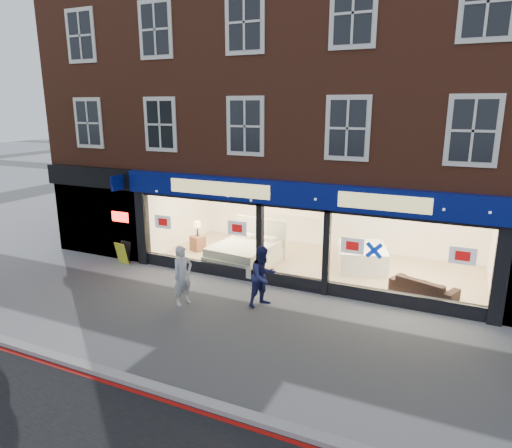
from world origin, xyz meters
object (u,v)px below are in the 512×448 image
Objects in this scene: mattress_stack at (362,257)px; a_board at (123,253)px; sofa at (424,287)px; display_bed at (246,252)px; pedestrian_blue at (263,276)px; pedestrian_grey at (183,275)px.

mattress_stack is 8.24m from a_board.
display_bed is at bearing 15.98° from sofa.
mattress_stack is 1.31× the size of pedestrian_blue.
display_bed is 4.31m from a_board.
mattress_stack is 4.36m from pedestrian_blue.
sofa is at bearing -41.99° from pedestrian_grey.
display_bed is 1.51× the size of pedestrian_blue.
pedestrian_grey reaches higher than display_bed.
sofa is (2.10, -1.57, -0.11)m from mattress_stack.
sofa is at bearing -31.60° from pedestrian_blue.
mattress_stack reaches higher than a_board.
display_bed is 3.62m from pedestrian_grey.
a_board reaches higher than sofa.
pedestrian_blue is (2.06, 0.82, 0.02)m from pedestrian_grey.
pedestrian_grey is (-0.18, -3.60, 0.36)m from display_bed.
display_bed is 5.89m from sofa.
mattress_stack is at bearing -16.62° from sofa.
pedestrian_grey is 0.98× the size of pedestrian_blue.
pedestrian_blue is (1.89, -2.77, 0.38)m from display_bed.
pedestrian_blue reaches higher than a_board.
pedestrian_blue reaches higher than pedestrian_grey.
a_board is at bearing -160.32° from mattress_stack.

